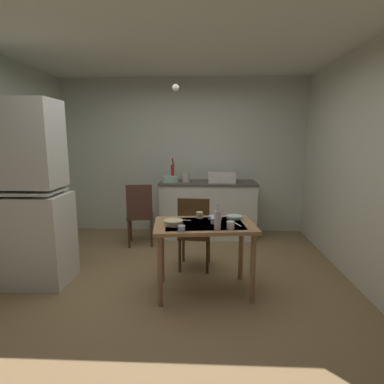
% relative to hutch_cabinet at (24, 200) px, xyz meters
% --- Properties ---
extents(ground_plane, '(5.25, 5.25, 0.00)m').
position_rel_hutch_cabinet_xyz_m(ground_plane, '(1.62, -0.01, -0.96)').
color(ground_plane, olive).
extents(wall_back, '(4.30, 0.10, 2.65)m').
position_rel_hutch_cabinet_xyz_m(wall_back, '(1.62, 2.17, 0.36)').
color(wall_back, beige).
rests_on(wall_back, ground).
extents(wall_right, '(0.10, 4.35, 2.65)m').
position_rel_hutch_cabinet_xyz_m(wall_right, '(3.76, -0.01, 0.36)').
color(wall_right, beige).
rests_on(wall_right, ground).
extents(ceiling_slab, '(4.30, 4.35, 0.10)m').
position_rel_hutch_cabinet_xyz_m(ceiling_slab, '(1.62, -0.01, 1.74)').
color(ceiling_slab, silver).
extents(hutch_cabinet, '(0.93, 0.56, 2.05)m').
position_rel_hutch_cabinet_xyz_m(hutch_cabinet, '(0.00, 0.00, 0.00)').
color(hutch_cabinet, silver).
rests_on(hutch_cabinet, ground).
extents(counter_cabinet, '(1.59, 0.64, 0.93)m').
position_rel_hutch_cabinet_xyz_m(counter_cabinet, '(2.06, 1.80, -0.50)').
color(counter_cabinet, silver).
rests_on(counter_cabinet, ground).
extents(sink_basin, '(0.44, 0.34, 0.15)m').
position_rel_hutch_cabinet_xyz_m(sink_basin, '(2.28, 1.80, 0.04)').
color(sink_basin, silver).
rests_on(sink_basin, counter_cabinet).
extents(hand_pump, '(0.05, 0.27, 0.39)m').
position_rel_hutch_cabinet_xyz_m(hand_pump, '(1.46, 1.84, 0.13)').
color(hand_pump, '#B21E19').
rests_on(hand_pump, counter_cabinet).
extents(mixing_bowl_counter, '(0.28, 0.28, 0.10)m').
position_rel_hutch_cabinet_xyz_m(mixing_bowl_counter, '(1.43, 1.75, 0.01)').
color(mixing_bowl_counter, '#ADD1C1').
rests_on(mixing_bowl_counter, counter_cabinet).
extents(stoneware_crock, '(0.12, 0.12, 0.16)m').
position_rel_hutch_cabinet_xyz_m(stoneware_crock, '(1.69, 1.76, 0.04)').
color(stoneware_crock, beige).
rests_on(stoneware_crock, counter_cabinet).
extents(dining_table, '(1.11, 0.77, 0.76)m').
position_rel_hutch_cabinet_xyz_m(dining_table, '(2.01, -0.14, -0.32)').
color(dining_table, '#9D754B').
rests_on(dining_table, ground).
extents(chair_far_side, '(0.42, 0.42, 0.94)m').
position_rel_hutch_cabinet_xyz_m(chair_far_side, '(1.88, 0.41, -0.47)').
color(chair_far_side, '#50341C').
rests_on(chair_far_side, ground).
extents(chair_by_counter, '(0.46, 0.46, 0.97)m').
position_rel_hutch_cabinet_xyz_m(chair_by_counter, '(1.02, 1.27, -0.45)').
color(chair_by_counter, '#4C3021').
rests_on(chair_by_counter, ground).
extents(serving_bowl_wide, '(0.20, 0.20, 0.05)m').
position_rel_hutch_cabinet_xyz_m(serving_bowl_wide, '(1.69, -0.21, -0.17)').
color(serving_bowl_wide, beige).
rests_on(serving_bowl_wide, dining_table).
extents(soup_bowl_small, '(0.18, 0.18, 0.03)m').
position_rel_hutch_cabinet_xyz_m(soup_bowl_small, '(2.34, 0.08, -0.18)').
color(soup_bowl_small, '#ADD1C1').
rests_on(soup_bowl_small, dining_table).
extents(sauce_dish, '(0.15, 0.15, 0.03)m').
position_rel_hutch_cabinet_xyz_m(sauce_dish, '(2.13, 0.05, -0.18)').
color(sauce_dish, '#9EB2C6').
rests_on(sauce_dish, dining_table).
extents(teacup_mint, '(0.08, 0.08, 0.08)m').
position_rel_hutch_cabinet_xyz_m(teacup_mint, '(2.27, -0.34, -0.16)').
color(teacup_mint, white).
rests_on(teacup_mint, dining_table).
extents(mug_tall, '(0.07, 0.07, 0.06)m').
position_rel_hutch_cabinet_xyz_m(mug_tall, '(1.79, -0.43, -0.17)').
color(mug_tall, '#9EB2C6').
rests_on(mug_tall, dining_table).
extents(teacup_cream, '(0.08, 0.08, 0.07)m').
position_rel_hutch_cabinet_xyz_m(teacup_cream, '(1.95, 0.07, -0.16)').
color(teacup_cream, beige).
rests_on(teacup_cream, dining_table).
extents(mug_dark, '(0.07, 0.07, 0.06)m').
position_rel_hutch_cabinet_xyz_m(mug_dark, '(2.11, -0.14, -0.17)').
color(mug_dark, white).
rests_on(mug_dark, dining_table).
extents(glass_bottle, '(0.07, 0.07, 0.26)m').
position_rel_hutch_cabinet_xyz_m(glass_bottle, '(2.14, -0.36, -0.10)').
color(glass_bottle, '#B7BCC1').
rests_on(glass_bottle, dining_table).
extents(table_knife, '(0.09, 0.20, 0.00)m').
position_rel_hutch_cabinet_xyz_m(table_knife, '(2.34, -0.14, -0.20)').
color(table_knife, silver).
rests_on(table_knife, dining_table).
extents(teaspoon_near_bowl, '(0.16, 0.06, 0.00)m').
position_rel_hutch_cabinet_xyz_m(teaspoon_near_bowl, '(1.78, -0.02, -0.20)').
color(teaspoon_near_bowl, beige).
rests_on(teaspoon_near_bowl, dining_table).
extents(pendant_bulb, '(0.08, 0.08, 0.08)m').
position_rel_hutch_cabinet_xyz_m(pendant_bulb, '(1.67, 0.36, 1.24)').
color(pendant_bulb, '#F9EFCC').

